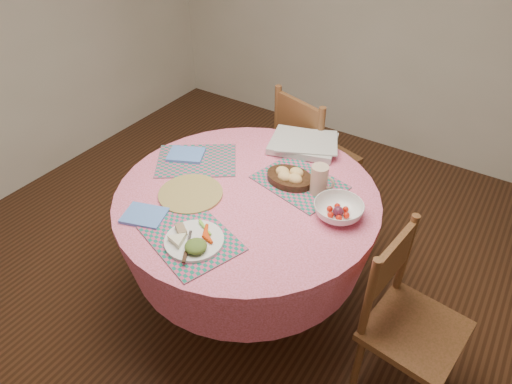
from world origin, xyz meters
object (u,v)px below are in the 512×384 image
Objects in this scene: fruit_bowl at (338,210)px; chair_back at (311,155)px; chair_right at (406,319)px; bread_bowl at (290,177)px; latte_mug at (320,180)px; dinner_plate at (195,240)px; dining_table at (248,225)px; wicker_trivet at (191,194)px.

chair_back is at bearing 123.88° from fruit_bowl.
bread_bowl is at bearing 80.57° from chair_right.
chair_back is at bearing 118.84° from latte_mug.
dining_table is at bearing 91.59° from dinner_plate.
chair_right is 5.98× the size of latte_mug.
latte_mug is at bearing 76.17° from chair_right.
dinner_plate is at bearing 111.23° from chair_back.
wicker_trivet is at bearing 99.06° from chair_back.
dining_table is 4.51× the size of fruit_bowl.
dinner_plate is at bearing -100.87° from bread_bowl.
fruit_bowl is (0.50, -0.74, 0.30)m from chair_back.
wicker_trivet is 0.68m from fruit_bowl.
dinner_plate is at bearing -114.57° from latte_mug.
chair_right is 0.81m from bread_bowl.
dining_table is at bearing 34.90° from wicker_trivet.
chair_back is 0.81m from latte_mug.
latte_mug is at bearing 33.72° from dining_table.
latte_mug is at bearing 65.43° from dinner_plate.
chair_back is 3.10× the size of wicker_trivet.
fruit_bowl is at bearing -18.58° from bread_bowl.
bread_bowl is at bearing -179.51° from latte_mug.
wicker_trivet is 1.23× the size of dinner_plate.
chair_back is at bearing 81.91° from wicker_trivet.
chair_right is 0.54m from fruit_bowl.
wicker_trivet is 0.48m from bread_bowl.
dining_table is 1.46× the size of chair_right.
dinner_plate is 1.72× the size of latte_mug.
chair_back is 3.81× the size of dinner_plate.
fruit_bowl is (0.15, -0.10, -0.04)m from latte_mug.
latte_mug is 0.18m from fruit_bowl.
dining_table is 0.33m from wicker_trivet.
bread_bowl is at bearing 124.33° from chair_back.
chair_back is at bearing 107.18° from bread_bowl.
latte_mug is at bearing 0.49° from bread_bowl.
fruit_bowl is (-0.41, 0.11, 0.34)m from chair_right.
latte_mug reaches higher than fruit_bowl.
chair_back is 1.26m from dinner_plate.
fruit_bowl is (0.41, 0.48, 0.01)m from dinner_plate.
bread_bowl reaches higher than dinner_plate.
chair_back is (-0.91, 0.85, 0.04)m from chair_right.
dining_table is at bearing -123.72° from bread_bowl.
latte_mug reaches higher than wicker_trivet.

